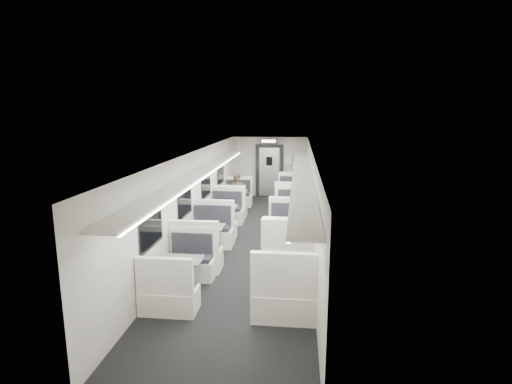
% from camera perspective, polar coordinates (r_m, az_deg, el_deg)
% --- Properties ---
extents(room, '(3.24, 12.24, 2.64)m').
position_cam_1_polar(room, '(10.27, -0.53, -0.92)').
color(room, black).
rests_on(room, ground).
extents(booth_left_a, '(0.99, 2.02, 1.08)m').
position_cam_1_polar(booth_left_a, '(13.82, -3.05, -1.27)').
color(booth_left_a, white).
rests_on(booth_left_a, room).
extents(booth_left_b, '(1.02, 2.07, 1.11)m').
position_cam_1_polar(booth_left_b, '(11.61, -4.85, -3.72)').
color(booth_left_b, white).
rests_on(booth_left_b, room).
extents(booth_left_c, '(1.08, 2.18, 1.17)m').
position_cam_1_polar(booth_left_c, '(9.57, -7.31, -6.97)').
color(booth_left_c, white).
rests_on(booth_left_c, room).
extents(booth_left_d, '(0.96, 1.96, 1.05)m').
position_cam_1_polar(booth_left_d, '(7.83, -10.63, -11.67)').
color(booth_left_d, white).
rests_on(booth_left_d, room).
extents(booth_right_a, '(1.12, 2.27, 1.22)m').
position_cam_1_polar(booth_right_a, '(13.78, 5.29, -1.15)').
color(booth_right_a, white).
rests_on(booth_right_a, room).
extents(booth_right_b, '(1.03, 2.09, 1.12)m').
position_cam_1_polar(booth_right_b, '(11.87, 5.14, -3.37)').
color(booth_right_b, white).
rests_on(booth_right_b, room).
extents(booth_right_c, '(1.15, 2.32, 1.24)m').
position_cam_1_polar(booth_right_c, '(9.42, 4.85, -7.06)').
color(booth_right_c, white).
rests_on(booth_right_c, room).
extents(booth_right_d, '(1.13, 2.29, 1.22)m').
position_cam_1_polar(booth_right_d, '(7.62, 4.51, -11.69)').
color(booth_right_d, white).
rests_on(booth_right_d, room).
extents(passenger, '(0.59, 0.46, 1.44)m').
position_cam_1_polar(passenger, '(12.98, -2.64, -0.47)').
color(passenger, black).
rests_on(passenger, room).
extents(window_a, '(0.02, 1.18, 0.84)m').
position_cam_1_polar(window_a, '(13.78, -5.06, 2.84)').
color(window_a, black).
rests_on(window_a, room).
extents(window_b, '(0.02, 1.18, 0.84)m').
position_cam_1_polar(window_b, '(11.65, -7.13, 1.23)').
color(window_b, black).
rests_on(window_b, room).
extents(window_c, '(0.02, 1.18, 0.84)m').
position_cam_1_polar(window_c, '(9.57, -10.11, -1.10)').
color(window_c, black).
rests_on(window_c, room).
extents(window_d, '(0.02, 1.18, 0.84)m').
position_cam_1_polar(window_d, '(7.54, -14.74, -4.69)').
color(window_d, black).
rests_on(window_d, room).
extents(luggage_rack_left, '(0.46, 10.40, 0.09)m').
position_cam_1_polar(luggage_rack_left, '(10.07, -7.79, 2.87)').
color(luggage_rack_left, white).
rests_on(luggage_rack_left, room).
extents(luggage_rack_right, '(0.46, 10.40, 0.09)m').
position_cam_1_polar(luggage_rack_right, '(9.78, 6.53, 2.65)').
color(luggage_rack_right, white).
rests_on(luggage_rack_right, room).
extents(vestibule_door, '(1.10, 0.13, 2.10)m').
position_cam_1_polar(vestibule_door, '(16.11, 1.90, 3.01)').
color(vestibule_door, black).
rests_on(vestibule_door, room).
extents(exit_sign, '(0.62, 0.12, 0.16)m').
position_cam_1_polar(exit_sign, '(15.49, 1.80, 7.29)').
color(exit_sign, black).
rests_on(exit_sign, room).
extents(wall_notice, '(0.32, 0.02, 0.40)m').
position_cam_1_polar(wall_notice, '(16.00, 4.60, 4.59)').
color(wall_notice, silver).
rests_on(wall_notice, room).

